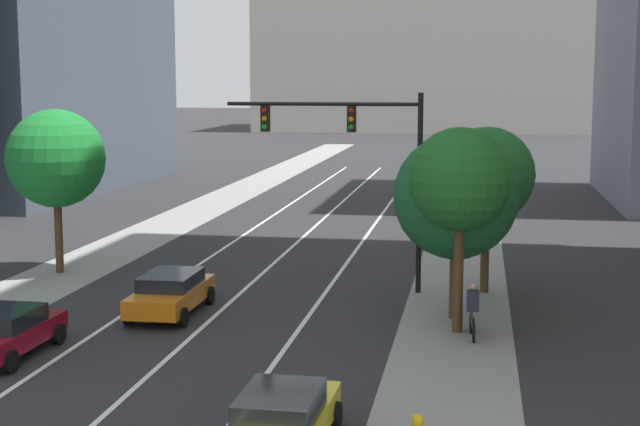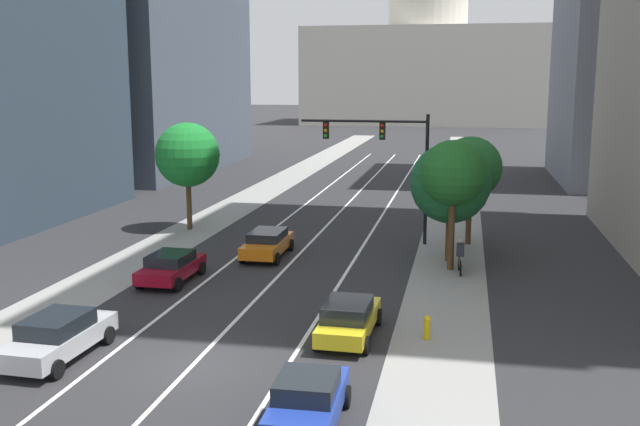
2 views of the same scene
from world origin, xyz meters
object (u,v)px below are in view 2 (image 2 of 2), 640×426
(car_crimson, at_px, (171,266))
(car_orange, at_px, (267,243))
(car_blue, at_px, (308,400))
(street_tree_near_left, at_px, (187,155))
(car_silver, at_px, (58,336))
(street_tree_mid_right, at_px, (450,183))
(capitol_building, at_px, (427,58))
(fire_hydrant, at_px, (427,327))
(traffic_signal_mast, at_px, (388,151))
(car_yellow, at_px, (349,318))
(cyclist, at_px, (460,256))
(street_tree_far_right, at_px, (471,168))
(street_tree_near_right, at_px, (453,174))

(car_crimson, bearing_deg, car_orange, -27.91)
(car_blue, relative_size, street_tree_near_left, 0.60)
(car_silver, distance_m, street_tree_mid_right, 20.82)
(car_crimson, bearing_deg, street_tree_mid_right, -61.43)
(capitol_building, height_order, street_tree_near_left, capitol_building)
(fire_hydrant, distance_m, street_tree_mid_right, 12.51)
(car_orange, relative_size, street_tree_mid_right, 0.77)
(capitol_building, height_order, traffic_signal_mast, capitol_building)
(capitol_building, relative_size, street_tree_mid_right, 8.03)
(car_crimson, bearing_deg, street_tree_near_left, 18.27)
(car_blue, xyz_separation_m, street_tree_mid_right, (3.26, 19.47, 3.31))
(car_orange, bearing_deg, capitol_building, -1.11)
(car_yellow, height_order, street_tree_near_left, street_tree_near_left)
(car_silver, bearing_deg, cyclist, -41.66)
(car_silver, relative_size, car_crimson, 1.10)
(car_crimson, height_order, street_tree_mid_right, street_tree_mid_right)
(traffic_signal_mast, bearing_deg, street_tree_mid_right, -45.69)
(car_crimson, relative_size, cyclist, 2.53)
(car_yellow, distance_m, street_tree_far_right, 17.52)
(car_silver, bearing_deg, street_tree_far_right, -31.65)
(car_yellow, distance_m, street_tree_near_right, 11.90)
(car_silver, bearing_deg, street_tree_near_right, -39.32)
(car_yellow, bearing_deg, car_orange, 29.54)
(car_orange, relative_size, fire_hydrant, 5.19)
(street_tree_near_left, bearing_deg, car_orange, -41.77)
(car_crimson, bearing_deg, street_tree_near_right, -68.33)
(capitol_building, bearing_deg, car_silver, -91.95)
(fire_hydrant, relative_size, street_tree_far_right, 0.15)
(car_yellow, bearing_deg, car_silver, 113.61)
(car_yellow, xyz_separation_m, car_crimson, (-9.31, 5.85, -0.03))
(street_tree_mid_right, xyz_separation_m, street_tree_near_left, (-16.18, 5.05, 0.62))
(car_silver, bearing_deg, car_blue, -107.02)
(traffic_signal_mast, xyz_separation_m, street_tree_near_left, (-12.61, 1.39, -0.62))
(car_silver, relative_size, fire_hydrant, 5.27)
(car_yellow, height_order, cyclist, cyclist)
(car_blue, xyz_separation_m, traffic_signal_mast, (-0.31, 23.13, 4.55))
(capitol_building, height_order, cyclist, capitol_building)
(car_orange, bearing_deg, car_blue, -161.85)
(car_blue, bearing_deg, street_tree_near_right, -12.25)
(car_yellow, distance_m, street_tree_mid_right, 13.25)
(capitol_building, height_order, street_tree_far_right, capitol_building)
(fire_hydrant, bearing_deg, capitol_building, 93.23)
(car_blue, distance_m, fire_hydrant, 8.01)
(car_crimson, height_order, street_tree_near_left, street_tree_near_left)
(car_orange, distance_m, cyclist, 10.20)
(car_blue, distance_m, street_tree_near_right, 18.48)
(car_orange, bearing_deg, fire_hydrant, -141.09)
(street_tree_far_right, bearing_deg, fire_hydrant, -95.18)
(car_silver, distance_m, car_orange, 15.63)
(street_tree_far_right, relative_size, street_tree_near_right, 0.96)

